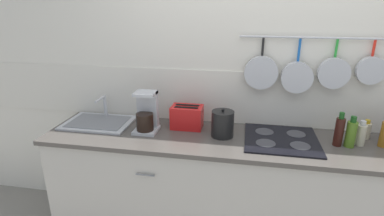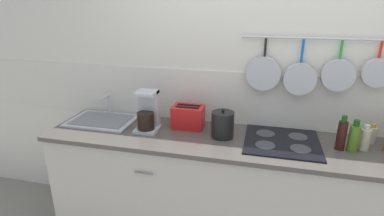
{
  "view_description": "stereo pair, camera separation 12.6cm",
  "coord_description": "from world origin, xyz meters",
  "px_view_note": "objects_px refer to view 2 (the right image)",
  "views": [
    {
      "loc": [
        -0.17,
        -2.06,
        1.89
      ],
      "look_at": [
        -0.55,
        0.0,
        1.15
      ],
      "focal_mm": 28.0,
      "sensor_mm": 36.0,
      "label": 1
    },
    {
      "loc": [
        -0.05,
        -2.04,
        1.89
      ],
      "look_at": [
        -0.55,
        0.0,
        1.15
      ],
      "focal_mm": 28.0,
      "sensor_mm": 36.0,
      "label": 2
    }
  ],
  "objects_px": {
    "bottle_cooking_wine": "(371,135)",
    "coffee_maker": "(148,114)",
    "bottle_dish_soap": "(342,135)",
    "toaster": "(188,117)",
    "kettle": "(223,124)",
    "bottle_sesame_oil": "(365,139)",
    "bottle_vinegar": "(354,137)"
  },
  "relations": [
    {
      "from": "bottle_vinegar",
      "to": "bottle_sesame_oil",
      "type": "xyz_separation_m",
      "value": [
        0.08,
        0.04,
        -0.02
      ]
    },
    {
      "from": "kettle",
      "to": "toaster",
      "type": "bearing_deg",
      "value": 159.13
    },
    {
      "from": "toaster",
      "to": "kettle",
      "type": "relative_size",
      "value": 1.19
    },
    {
      "from": "coffee_maker",
      "to": "bottle_vinegar",
      "type": "bearing_deg",
      "value": -0.47
    },
    {
      "from": "kettle",
      "to": "bottle_dish_soap",
      "type": "xyz_separation_m",
      "value": [
        0.82,
        -0.01,
        0.01
      ]
    },
    {
      "from": "bottle_dish_soap",
      "to": "coffee_maker",
      "type": "bearing_deg",
      "value": 179.68
    },
    {
      "from": "kettle",
      "to": "bottle_dish_soap",
      "type": "bearing_deg",
      "value": -0.67
    },
    {
      "from": "bottle_dish_soap",
      "to": "bottle_vinegar",
      "type": "relative_size",
      "value": 1.1
    },
    {
      "from": "bottle_cooking_wine",
      "to": "coffee_maker",
      "type": "bearing_deg",
      "value": -174.63
    },
    {
      "from": "bottle_dish_soap",
      "to": "bottle_vinegar",
      "type": "distance_m",
      "value": 0.08
    },
    {
      "from": "bottle_dish_soap",
      "to": "bottle_cooking_wine",
      "type": "relative_size",
      "value": 1.7
    },
    {
      "from": "bottle_vinegar",
      "to": "toaster",
      "type": "bearing_deg",
      "value": 173.93
    },
    {
      "from": "coffee_maker",
      "to": "bottle_dish_soap",
      "type": "relative_size",
      "value": 1.29
    },
    {
      "from": "toaster",
      "to": "bottle_cooking_wine",
      "type": "height_order",
      "value": "toaster"
    },
    {
      "from": "bottle_dish_soap",
      "to": "bottle_vinegar",
      "type": "height_order",
      "value": "bottle_dish_soap"
    },
    {
      "from": "coffee_maker",
      "to": "bottle_vinegar",
      "type": "height_order",
      "value": "coffee_maker"
    },
    {
      "from": "bottle_sesame_oil",
      "to": "bottle_cooking_wine",
      "type": "bearing_deg",
      "value": 58.09
    },
    {
      "from": "toaster",
      "to": "kettle",
      "type": "bearing_deg",
      "value": -20.87
    },
    {
      "from": "toaster",
      "to": "kettle",
      "type": "xyz_separation_m",
      "value": [
        0.3,
        -0.11,
        0.01
      ]
    },
    {
      "from": "coffee_maker",
      "to": "bottle_vinegar",
      "type": "xyz_separation_m",
      "value": [
        1.5,
        -0.01,
        -0.03
      ]
    },
    {
      "from": "toaster",
      "to": "bottle_dish_soap",
      "type": "xyz_separation_m",
      "value": [
        1.12,
        -0.12,
        0.02
      ]
    },
    {
      "from": "kettle",
      "to": "bottle_cooking_wine",
      "type": "bearing_deg",
      "value": 8.27
    },
    {
      "from": "kettle",
      "to": "bottle_sesame_oil",
      "type": "distance_m",
      "value": 0.98
    },
    {
      "from": "toaster",
      "to": "bottle_vinegar",
      "type": "xyz_separation_m",
      "value": [
        1.2,
        -0.13,
        0.01
      ]
    },
    {
      "from": "bottle_cooking_wine",
      "to": "toaster",
      "type": "bearing_deg",
      "value": -178.27
    },
    {
      "from": "bottle_dish_soap",
      "to": "toaster",
      "type": "bearing_deg",
      "value": 173.74
    },
    {
      "from": "toaster",
      "to": "bottle_vinegar",
      "type": "bearing_deg",
      "value": -6.07
    },
    {
      "from": "bottle_vinegar",
      "to": "kettle",
      "type": "bearing_deg",
      "value": 179.1
    },
    {
      "from": "toaster",
      "to": "coffee_maker",
      "type": "bearing_deg",
      "value": -159.11
    },
    {
      "from": "bottle_dish_soap",
      "to": "kettle",
      "type": "bearing_deg",
      "value": 179.33
    },
    {
      "from": "bottle_vinegar",
      "to": "bottle_sesame_oil",
      "type": "distance_m",
      "value": 0.09
    },
    {
      "from": "coffee_maker",
      "to": "bottle_sesame_oil",
      "type": "bearing_deg",
      "value": 1.07
    }
  ]
}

